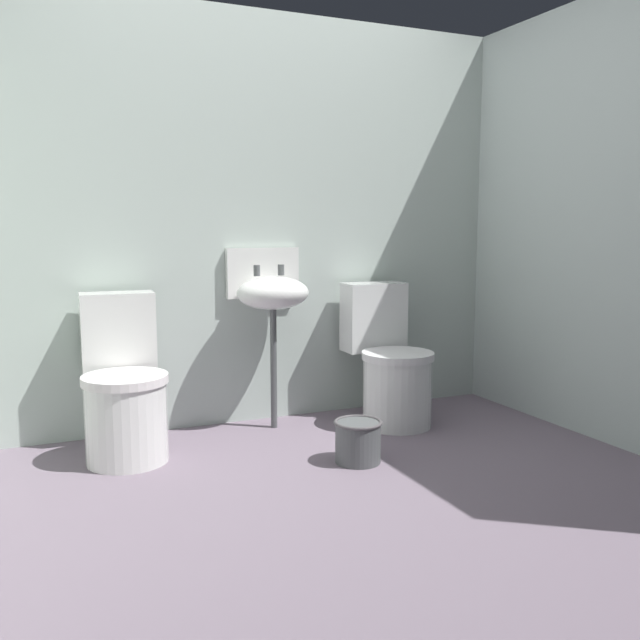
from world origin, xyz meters
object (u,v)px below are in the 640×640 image
at_px(toilet_left, 124,391).
at_px(bucket, 358,441).
at_px(sink, 271,292).
at_px(toilet_right, 390,366).

distance_m(toilet_left, bucket, 1.15).
bearing_deg(toilet_left, sink, -164.09).
xyz_separation_m(toilet_left, sink, (0.82, 0.19, 0.43)).
height_order(sink, bucket, sink).
distance_m(toilet_right, sink, 0.80).
distance_m(sink, bucket, 0.99).
height_order(toilet_left, toilet_right, same).
height_order(toilet_right, bucket, toilet_right).
relative_size(toilet_left, bucket, 3.37).
bearing_deg(toilet_left, toilet_right, -176.94).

